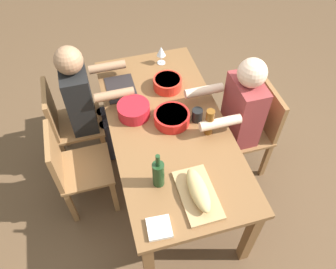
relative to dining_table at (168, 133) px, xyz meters
The scene contains 18 objects.
ground_plane 0.65m from the dining_table, ahead, with size 8.00×8.00×0.00m, color brown.
dining_table is the anchor object (origin of this frame).
chair_far_right 0.90m from the dining_table, 57.10° to the left, with size 0.40×0.40×0.85m.
diner_far_right 0.74m from the dining_table, 49.34° to the left, with size 0.41×0.53×1.20m.
chair_near_center 0.76m from the dining_table, 90.00° to the right, with size 0.40×0.40×0.85m.
diner_near_center 0.56m from the dining_table, 90.00° to the right, with size 0.41×0.53×1.20m.
chair_far_center 0.76m from the dining_table, 90.00° to the left, with size 0.40×0.40×0.85m.
serving_bowl_greens 0.14m from the dining_table, 57.44° to the right, with size 0.26×0.26×0.08m.
serving_bowl_salad 0.43m from the dining_table, 15.22° to the right, with size 0.23×0.23×0.09m.
serving_bowl_pasta 0.31m from the dining_table, 52.93° to the left, with size 0.24×0.24×0.10m.
cutting_board 0.63m from the dining_table, behind, with size 0.40×0.22×0.02m, color tan.
bread_loaf 0.64m from the dining_table, behind, with size 0.32×0.11×0.09m, color tan.
wine_bottle 0.54m from the dining_table, 157.43° to the left, with size 0.08×0.08×0.29m.
beer_bottle 0.36m from the dining_table, 119.83° to the right, with size 0.06×0.06×0.22m, color brown.
wine_glass 0.76m from the dining_table, 11.11° to the right, with size 0.08×0.08×0.17m.
placemat_far_right 0.56m from the dining_table, 28.59° to the left, with size 0.32×0.23×0.01m, color black.
cup_near_center 0.26m from the dining_table, 92.47° to the right, with size 0.08×0.08×0.10m, color black.
napkin_stack 0.82m from the dining_table, 160.66° to the left, with size 0.14×0.14×0.02m, color white.
Camera 1 is at (-1.59, 0.45, 2.60)m, focal length 36.18 mm.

